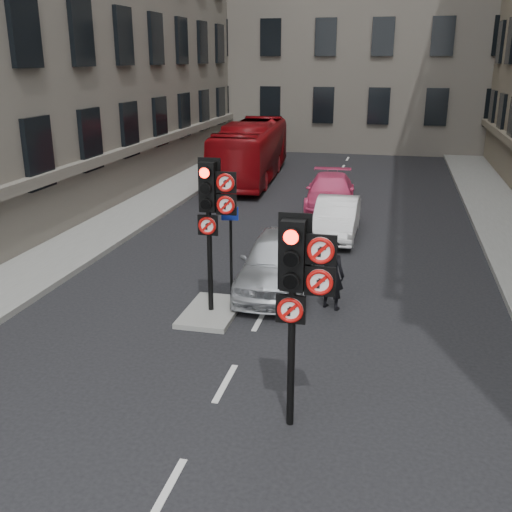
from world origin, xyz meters
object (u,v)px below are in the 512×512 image
at_px(car_pink, 330,192).
at_px(motorcyclist, 332,274).
at_px(signal_near, 298,278).
at_px(car_white, 336,218).
at_px(bus_red, 251,151).
at_px(info_sign, 231,240).
at_px(car_silver, 279,261).
at_px(motorcycle, 326,262).
at_px(signal_far, 212,203).

bearing_deg(car_pink, motorcyclist, -87.66).
relative_size(signal_near, car_white, 0.90).
relative_size(bus_red, info_sign, 4.33).
bearing_deg(car_silver, motorcycle, 33.36).
xyz_separation_m(car_pink, motorcyclist, (1.15, -10.12, 0.20)).
bearing_deg(car_white, signal_near, -87.61).
bearing_deg(bus_red, car_white, -64.52).
height_order(signal_far, car_white, signal_far).
bearing_deg(info_sign, car_silver, 44.56).
height_order(motorcycle, info_sign, info_sign).
bearing_deg(signal_far, info_sign, 73.81).
bearing_deg(car_silver, info_sign, -127.61).
height_order(signal_near, signal_far, signal_far).
height_order(car_silver, bus_red, bus_red).
bearing_deg(info_sign, car_pink, 73.87).
xyz_separation_m(motorcycle, info_sign, (-2.08, -2.07, 1.07)).
bearing_deg(motorcyclist, info_sign, 26.89).
bearing_deg(bus_red, motorcycle, -72.41).
height_order(signal_near, car_silver, signal_near).
distance_m(signal_far, car_silver, 3.02).
distance_m(car_silver, car_white, 5.30).
bearing_deg(signal_near, car_silver, 103.59).
distance_m(car_pink, motorcyclist, 10.19).
bearing_deg(info_sign, motorcyclist, -2.82).
xyz_separation_m(car_silver, motorcyclist, (1.49, -1.00, 0.11)).
bearing_deg(signal_far, car_white, 73.63).
relative_size(signal_far, car_pink, 0.77).
bearing_deg(signal_far, bus_red, 100.56).
bearing_deg(motorcyclist, bus_red, -49.22).
xyz_separation_m(signal_far, bus_red, (-3.07, 16.45, -1.29)).
bearing_deg(car_white, motorcycle, -87.80).
xyz_separation_m(car_white, motorcycle, (0.17, -4.42, -0.08)).
xyz_separation_m(signal_near, car_white, (-0.48, 11.22, -1.93)).
xyz_separation_m(car_silver, car_white, (0.97, 5.21, -0.11)).
relative_size(signal_near, car_silver, 0.80).
xyz_separation_m(signal_near, motorcyclist, (0.04, 5.01, -1.71)).
bearing_deg(bus_red, signal_far, -83.30).
distance_m(motorcycle, info_sign, 3.12).
bearing_deg(car_silver, bus_red, 104.90).
bearing_deg(signal_near, info_sign, 116.73).
xyz_separation_m(signal_near, motorcycle, (-0.30, 6.81, -2.01)).
bearing_deg(car_silver, car_pink, 86.55).
distance_m(signal_near, car_pink, 15.29).
height_order(motorcycle, motorcyclist, motorcyclist).
height_order(signal_near, car_pink, signal_near).
height_order(car_silver, car_pink, car_silver).
xyz_separation_m(signal_far, car_silver, (1.15, 2.01, -1.94)).
distance_m(car_white, info_sign, 6.83).
xyz_separation_m(car_white, motorcyclist, (0.51, -6.22, 0.22)).
distance_m(car_white, bus_red, 10.62).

